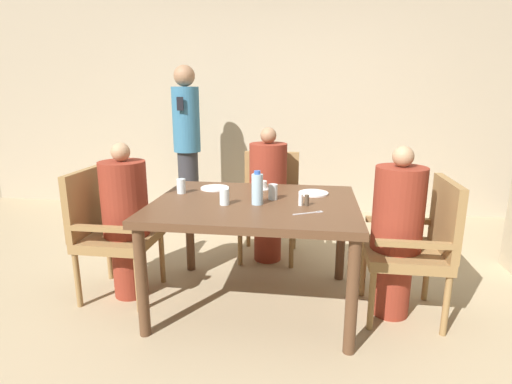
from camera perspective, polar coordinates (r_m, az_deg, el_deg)
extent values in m
plane|color=tan|center=(2.95, -0.15, -15.52)|extent=(16.00, 16.00, 0.00)
cube|color=tan|center=(4.98, 3.97, 13.33)|extent=(8.00, 0.06, 2.80)
cube|color=brown|center=(2.67, -0.16, -1.84)|extent=(1.35, 1.07, 0.05)
cylinder|color=brown|center=(2.54, -16.00, -12.33)|extent=(0.07, 0.07, 0.70)
cylinder|color=brown|center=(2.36, 13.55, -14.38)|extent=(0.07, 0.07, 0.70)
cylinder|color=brown|center=(3.36, -9.45, -5.37)|extent=(0.07, 0.07, 0.70)
cylinder|color=brown|center=(3.22, 12.06, -6.36)|extent=(0.07, 0.07, 0.70)
cube|color=olive|center=(3.06, -18.88, -6.31)|extent=(0.50, 0.50, 0.07)
cube|color=olive|center=(3.09, -23.07, -1.30)|extent=(0.05, 0.50, 0.46)
cube|color=olive|center=(3.21, -17.26, -2.33)|extent=(0.45, 0.04, 0.04)
cube|color=olive|center=(2.82, -21.22, -4.90)|extent=(0.45, 0.04, 0.04)
cylinder|color=olive|center=(3.24, -13.27, -9.20)|extent=(0.04, 0.04, 0.40)
cylinder|color=olive|center=(2.88, -16.49, -12.52)|extent=(0.04, 0.04, 0.40)
cylinder|color=olive|center=(3.42, -20.24, -8.46)|extent=(0.04, 0.04, 0.40)
cylinder|color=olive|center=(3.08, -24.13, -11.41)|extent=(0.04, 0.04, 0.40)
cylinder|color=maroon|center=(3.11, -17.58, -9.85)|extent=(0.24, 0.24, 0.47)
cylinder|color=maroon|center=(2.95, -18.29, -0.92)|extent=(0.32, 0.32, 0.53)
sphere|color=tan|center=(2.88, -18.79, 5.43)|extent=(0.13, 0.13, 0.13)
cube|color=olive|center=(3.56, 1.81, -2.69)|extent=(0.50, 0.50, 0.07)
cube|color=olive|center=(3.72, 2.24, 2.25)|extent=(0.50, 0.05, 0.46)
cube|color=olive|center=(3.50, 5.57, -0.41)|extent=(0.04, 0.45, 0.04)
cube|color=olive|center=(3.55, -1.87, -0.15)|extent=(0.04, 0.45, 0.04)
cylinder|color=olive|center=(3.41, 5.07, -7.66)|extent=(0.04, 0.04, 0.40)
cylinder|color=olive|center=(3.46, -2.28, -7.30)|extent=(0.04, 0.04, 0.40)
cylinder|color=olive|center=(3.83, 5.44, -5.24)|extent=(0.04, 0.04, 0.40)
cylinder|color=olive|center=(3.87, -1.11, -4.96)|extent=(0.04, 0.04, 0.40)
cylinder|color=maroon|center=(3.57, 1.68, -6.03)|extent=(0.24, 0.24, 0.47)
cylinder|color=maroon|center=(3.42, 1.74, 2.18)|extent=(0.32, 0.32, 0.57)
sphere|color=#997051|center=(3.37, 1.78, 8.08)|extent=(0.14, 0.14, 0.14)
cube|color=olive|center=(2.81, 20.39, -8.26)|extent=(0.50, 0.50, 0.07)
cube|color=olive|center=(2.78, 25.49, -3.16)|extent=(0.05, 0.50, 0.46)
cube|color=olive|center=(2.55, 21.74, -6.96)|extent=(0.45, 0.04, 0.04)
cube|color=olive|center=(2.97, 19.74, -3.83)|extent=(0.45, 0.04, 0.04)
cylinder|color=olive|center=(2.67, 16.17, -14.66)|extent=(0.04, 0.04, 0.40)
cylinder|color=olive|center=(3.06, 15.07, -10.74)|extent=(0.04, 0.04, 0.40)
cylinder|color=olive|center=(2.77, 25.52, -14.45)|extent=(0.04, 0.04, 0.40)
cylinder|color=olive|center=(3.15, 23.18, -10.72)|extent=(0.04, 0.04, 0.40)
cylinder|color=maroon|center=(2.88, 18.86, -11.94)|extent=(0.24, 0.24, 0.47)
cylinder|color=maroon|center=(2.70, 19.69, -2.25)|extent=(0.32, 0.32, 0.54)
sphere|color=tan|center=(2.63, 20.29, 4.78)|extent=(0.13, 0.13, 0.13)
cylinder|color=#2D2D33|center=(4.61, -9.56, 0.69)|extent=(0.23, 0.23, 0.82)
cylinder|color=teal|center=(4.50, -9.95, 10.14)|extent=(0.30, 0.30, 0.70)
sphere|color=#997051|center=(4.49, -10.21, 16.03)|extent=(0.23, 0.23, 0.23)
cube|color=black|center=(4.32, -10.79, 12.28)|extent=(0.07, 0.01, 0.14)
cylinder|color=white|center=(3.02, -5.90, 0.57)|extent=(0.21, 0.21, 0.01)
cylinder|color=white|center=(2.88, 8.20, -0.16)|extent=(0.21, 0.21, 0.01)
cylinder|color=white|center=(3.00, 0.81, 0.50)|extent=(0.13, 0.13, 0.01)
cylinder|color=white|center=(2.99, 0.81, 1.08)|extent=(0.08, 0.08, 0.05)
cylinder|color=#A3C6DB|center=(2.57, 0.18, 0.39)|extent=(0.07, 0.07, 0.20)
cylinder|color=#3359B2|center=(2.55, 0.18, 2.81)|extent=(0.04, 0.04, 0.02)
cylinder|color=silver|center=(2.91, -10.65, 0.83)|extent=(0.06, 0.06, 0.11)
cylinder|color=silver|center=(2.58, -4.53, -0.69)|extent=(0.06, 0.06, 0.11)
cylinder|color=silver|center=(2.70, 2.43, 0.02)|extent=(0.06, 0.06, 0.11)
cylinder|color=white|center=(2.57, 6.39, -1.12)|extent=(0.03, 0.03, 0.08)
cylinder|color=#4C3D2D|center=(2.57, 7.26, -1.19)|extent=(0.03, 0.03, 0.07)
cube|color=silver|center=(2.41, 7.22, -3.02)|extent=(0.16, 0.09, 0.00)
cube|color=silver|center=(2.45, 9.08, -2.80)|extent=(0.04, 0.04, 0.00)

